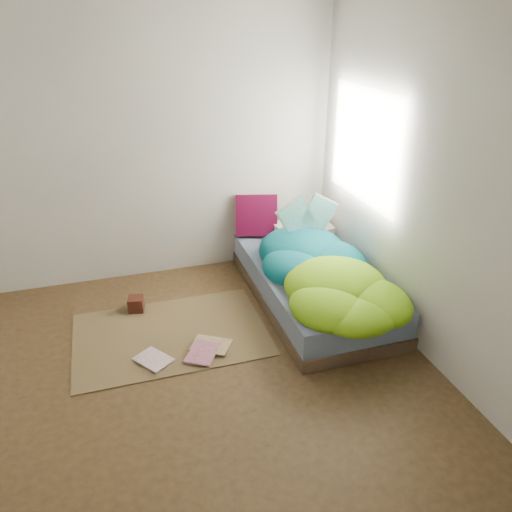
% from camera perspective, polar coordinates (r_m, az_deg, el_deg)
% --- Properties ---
extents(ground, '(3.50, 3.50, 0.00)m').
position_cam_1_polar(ground, '(3.95, -6.28, -12.96)').
color(ground, '#412919').
rests_on(ground, ground).
extents(room_walls, '(3.54, 3.54, 2.62)m').
position_cam_1_polar(room_walls, '(3.19, -7.52, 10.43)').
color(room_walls, '#BAB6B1').
rests_on(room_walls, ground).
extents(bed, '(1.00, 2.00, 0.34)m').
position_cam_1_polar(bed, '(4.73, 6.43, -3.27)').
color(bed, '#3C2B20').
rests_on(bed, ground).
extents(duvet, '(0.96, 1.84, 0.34)m').
position_cam_1_polar(duvet, '(4.39, 7.78, -0.73)').
color(duvet, '#064B69').
rests_on(duvet, bed).
extents(rug, '(1.60, 1.10, 0.01)m').
position_cam_1_polar(rug, '(4.36, -9.72, -8.80)').
color(rug, brown).
rests_on(rug, ground).
extents(pillow_floral, '(0.64, 0.48, 0.13)m').
position_cam_1_polar(pillow_floral, '(5.29, 5.40, 2.95)').
color(pillow_floral, beige).
rests_on(pillow_floral, bed).
extents(pillow_magenta, '(0.45, 0.25, 0.43)m').
position_cam_1_polar(pillow_magenta, '(5.25, 0.05, 4.68)').
color(pillow_magenta, '#44041E').
rests_on(pillow_magenta, bed).
extents(open_book, '(0.51, 0.13, 0.31)m').
position_cam_1_polar(open_book, '(4.75, 6.00, 5.79)').
color(open_book, '#2A8233').
rests_on(open_book, duvet).
extents(wooden_box, '(0.16, 0.16, 0.13)m').
position_cam_1_polar(wooden_box, '(4.70, -13.55, -5.35)').
color(wooden_box, '#360E0C').
rests_on(wooden_box, rug).
extents(floor_book_a, '(0.33, 0.35, 0.02)m').
position_cam_1_polar(floor_book_a, '(4.03, -12.72, -12.21)').
color(floor_book_a, white).
rests_on(floor_book_a, rug).
extents(floor_book_b, '(0.34, 0.37, 0.03)m').
position_cam_1_polar(floor_book_b, '(4.11, -7.60, -10.74)').
color(floor_book_b, pink).
rests_on(floor_book_b, rug).
extents(floor_book_c, '(0.38, 0.35, 0.02)m').
position_cam_1_polar(floor_book_c, '(4.08, -5.69, -11.04)').
color(floor_book_c, tan).
rests_on(floor_book_c, rug).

